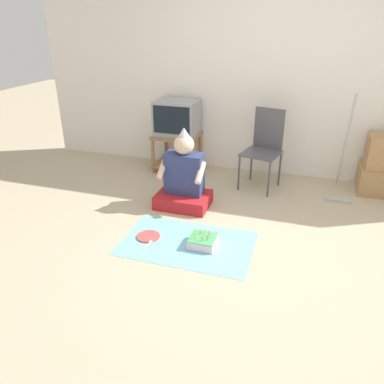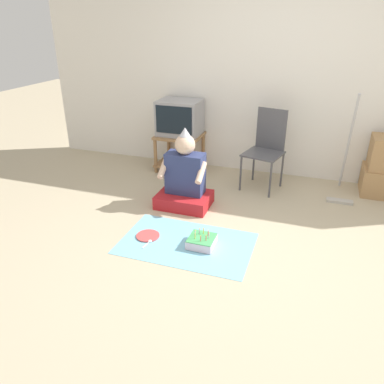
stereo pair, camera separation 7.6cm
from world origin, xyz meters
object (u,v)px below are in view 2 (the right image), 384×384
object	(u,v)px
folding_chair	(267,145)
dust_mop	(345,169)
paper_plate	(148,236)
tv	(180,117)
person_seated	(185,180)
birthday_cake	(202,241)

from	to	relation	value
folding_chair	dust_mop	xyz separation A→B (m)	(0.88, -0.06, -0.17)
paper_plate	tv	bearing A→B (deg)	100.65
person_seated	birthday_cake	world-z (taller)	person_seated
folding_chair	person_seated	size ratio (longest dim) A/B	1.07
dust_mop	birthday_cake	xyz separation A→B (m)	(-1.19, -1.45, -0.30)
tv	paper_plate	bearing A→B (deg)	-79.35
tv	folding_chair	distance (m)	1.19
folding_chair	tv	bearing A→B (deg)	169.67
dust_mop	paper_plate	bearing A→B (deg)	-139.32
folding_chair	person_seated	bearing A→B (deg)	-132.68
paper_plate	folding_chair	bearing A→B (deg)	61.50
birthday_cake	paper_plate	size ratio (longest dim) A/B	1.07
tv	dust_mop	xyz separation A→B (m)	(2.04, -0.27, -0.35)
person_seated	paper_plate	xyz separation A→B (m)	(-0.10, -0.74, -0.28)
folding_chair	dust_mop	size ratio (longest dim) A/B	0.77
folding_chair	paper_plate	size ratio (longest dim) A/B	4.23
tv	person_seated	world-z (taller)	tv
dust_mop	birthday_cake	distance (m)	1.90
tv	person_seated	bearing A→B (deg)	-66.89
person_seated	birthday_cake	xyz separation A→B (m)	(0.42, -0.72, -0.24)
tv	birthday_cake	distance (m)	2.03
dust_mop	paper_plate	xyz separation A→B (m)	(-1.71, -1.47, -0.34)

